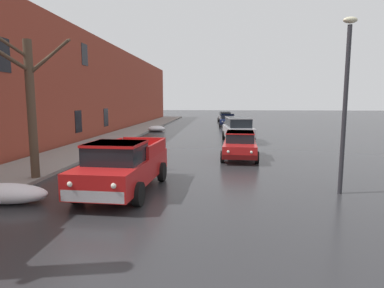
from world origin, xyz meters
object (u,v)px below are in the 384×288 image
object	(u,v)px
sedan_red_parked_kerbside_close	(240,144)
sedan_black_parked_far_down_block	(233,124)
street_lamp_post	(346,97)
pickup_truck_red_approaching_near_lane	(123,166)
suv_silver_parked_kerbside_mid	(238,129)
sedan_darkblue_queued_behind_truck	(228,120)
sedan_grey_at_far_intersection	(225,117)
bare_tree_second_along_sidewalk	(31,102)

from	to	relation	value
sedan_red_parked_kerbside_close	sedan_black_parked_far_down_block	size ratio (longest dim) A/B	1.06
sedan_black_parked_far_down_block	street_lamp_post	bearing A→B (deg)	-82.85
pickup_truck_red_approaching_near_lane	sedan_red_parked_kerbside_close	world-z (taller)	pickup_truck_red_approaching_near_lane
suv_silver_parked_kerbside_mid	sedan_darkblue_queued_behind_truck	bearing A→B (deg)	91.46
sedan_red_parked_kerbside_close	sedan_black_parked_far_down_block	xyz separation A→B (m)	(0.28, 14.71, -0.00)
sedan_darkblue_queued_behind_truck	sedan_grey_at_far_intersection	size ratio (longest dim) A/B	0.92
sedan_black_parked_far_down_block	sedan_darkblue_queued_behind_truck	bearing A→B (deg)	93.18
sedan_red_parked_kerbside_close	pickup_truck_red_approaching_near_lane	bearing A→B (deg)	-122.56
sedan_darkblue_queued_behind_truck	sedan_red_parked_kerbside_close	bearing A→B (deg)	-89.74
sedan_red_parked_kerbside_close	suv_silver_parked_kerbside_mid	world-z (taller)	suv_silver_parked_kerbside_mid
sedan_black_parked_far_down_block	sedan_grey_at_far_intersection	size ratio (longest dim) A/B	0.93
pickup_truck_red_approaching_near_lane	suv_silver_parked_kerbside_mid	xyz separation A→B (m)	(4.58, 13.71, 0.11)
suv_silver_parked_kerbside_mid	sedan_darkblue_queued_behind_truck	world-z (taller)	suv_silver_parked_kerbside_mid
bare_tree_second_along_sidewalk	sedan_darkblue_queued_behind_truck	size ratio (longest dim) A/B	1.40
sedan_red_parked_kerbside_close	sedan_grey_at_far_intersection	world-z (taller)	same
sedan_black_parked_far_down_block	street_lamp_post	size ratio (longest dim) A/B	0.71
sedan_black_parked_far_down_block	bare_tree_second_along_sidewalk	bearing A→B (deg)	-112.34
bare_tree_second_along_sidewalk	sedan_red_parked_kerbside_close	size ratio (longest dim) A/B	1.32
bare_tree_second_along_sidewalk	pickup_truck_red_approaching_near_lane	distance (m)	4.47
bare_tree_second_along_sidewalk	sedan_red_parked_kerbside_close	bearing A→B (deg)	34.84
suv_silver_parked_kerbside_mid	sedan_black_parked_far_down_block	xyz separation A→B (m)	(0.01, 7.75, -0.24)
sedan_darkblue_queued_behind_truck	sedan_grey_at_far_intersection	distance (m)	7.00
sedan_grey_at_far_intersection	street_lamp_post	size ratio (longest dim) A/B	0.76
bare_tree_second_along_sidewalk	sedan_black_parked_far_down_block	bearing A→B (deg)	67.66
pickup_truck_red_approaching_near_lane	street_lamp_post	world-z (taller)	street_lamp_post
suv_silver_parked_kerbside_mid	street_lamp_post	distance (m)	13.75
street_lamp_post	sedan_darkblue_queued_behind_truck	bearing A→B (deg)	96.19
bare_tree_second_along_sidewalk	sedan_grey_at_far_intersection	xyz separation A→B (m)	(7.75, 34.08, -2.26)
bare_tree_second_along_sidewalk	sedan_red_parked_kerbside_close	distance (m)	10.09
bare_tree_second_along_sidewalk	pickup_truck_red_approaching_near_lane	world-z (taller)	bare_tree_second_along_sidewalk
suv_silver_parked_kerbside_mid	sedan_grey_at_far_intersection	xyz separation A→B (m)	(-0.60, 21.50, -0.24)
sedan_red_parked_kerbside_close	sedan_black_parked_far_down_block	bearing A→B (deg)	88.91
suv_silver_parked_kerbside_mid	sedan_grey_at_far_intersection	world-z (taller)	suv_silver_parked_kerbside_mid
street_lamp_post	sedan_black_parked_far_down_block	bearing A→B (deg)	97.15
pickup_truck_red_approaching_near_lane	suv_silver_parked_kerbside_mid	size ratio (longest dim) A/B	1.08
sedan_red_parked_kerbside_close	sedan_darkblue_queued_behind_truck	bearing A→B (deg)	90.26
sedan_red_parked_kerbside_close	suv_silver_parked_kerbside_mid	size ratio (longest dim) A/B	0.88
sedan_darkblue_queued_behind_truck	street_lamp_post	world-z (taller)	street_lamp_post
sedan_darkblue_queued_behind_truck	sedan_grey_at_far_intersection	bearing A→B (deg)	91.87
sedan_grey_at_far_intersection	street_lamp_post	world-z (taller)	street_lamp_post
bare_tree_second_along_sidewalk	suv_silver_parked_kerbside_mid	size ratio (longest dim) A/B	1.16
sedan_black_parked_far_down_block	sedan_darkblue_queued_behind_truck	size ratio (longest dim) A/B	1.01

